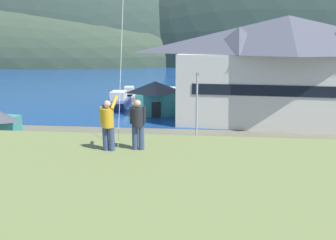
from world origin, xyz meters
The scene contains 21 objects.
ground_plane centered at (0.00, 0.00, 0.00)m, with size 600.00×600.00×0.00m, color #66604C.
parking_lot_pad centered at (0.00, 5.00, 0.05)m, with size 40.00×20.00×0.10m, color gray.
bay_water centered at (0.00, 60.00, 0.01)m, with size 360.00×84.00×0.03m, color navy.
far_hill_west_ridge centered at (-59.69, 115.81, 0.00)m, with size 133.73×64.45×50.85m, color #3D4C38.
far_hill_east_peak centered at (-50.41, 121.03, 0.00)m, with size 120.60×66.53×70.64m, color #2D3D33.
far_hill_center_saddle centered at (40.39, 118.21, 0.00)m, with size 134.09×65.61×84.58m, color #2D3D33.
harbor_lodge centered at (12.90, 22.05, 6.18)m, with size 24.88×11.45×11.64m.
storage_shed_waterside centered at (-1.86, 25.04, 2.14)m, with size 5.99×5.29×4.12m.
wharf_dock centered at (-3.84, 32.62, 0.35)m, with size 3.20×10.08×0.70m.
moored_boat_wharfside centered at (-7.57, 29.91, 0.72)m, with size 2.89×8.55×2.16m.
moored_boat_outer_mooring centered at (-0.59, 34.43, 0.72)m, with size 2.34×5.95×2.16m.
moored_boat_inner_slip centered at (-7.12, 34.54, 0.72)m, with size 2.56×6.20×2.16m.
parked_car_back_row_left centered at (6.06, 1.15, 1.06)m, with size 4.28×2.22×1.82m.
parked_car_mid_row_near centered at (3.92, 5.97, 1.06)m, with size 4.34×2.33×1.82m.
parked_car_corner_spot centered at (-5.63, 0.03, 1.06)m, with size 4.35×2.37×1.82m.
parked_car_back_row_right centered at (0.40, 0.81, 1.06)m, with size 4.21×2.08×1.82m.
parked_car_lone_by_shed centered at (11.50, 5.36, 1.06)m, with size 4.22×2.10×1.82m.
parked_car_mid_row_center centered at (-1.28, 6.80, 1.06)m, with size 4.20×2.06×1.82m.
parking_light_pole centered at (3.55, 10.56, 3.85)m, with size 0.24×0.78×6.45m.
person_kite_flyer centered at (0.86, -6.37, 6.49)m, with size 0.55×0.64×1.86m.
person_companion centered at (1.85, -6.17, 6.48)m, with size 0.55×0.40×1.74m.
Camera 1 is at (4.04, -17.68, 9.31)m, focal length 37.67 mm.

